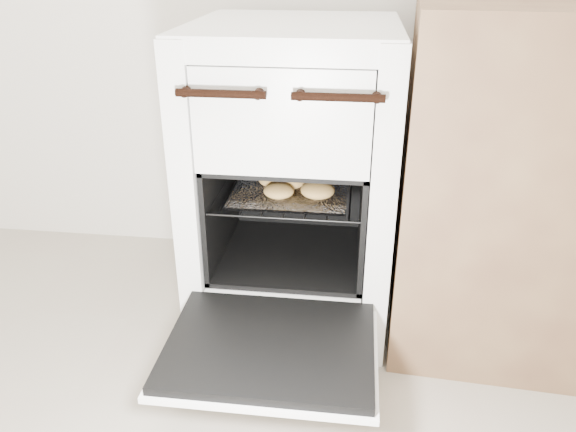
{
  "coord_description": "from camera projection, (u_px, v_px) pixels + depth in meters",
  "views": [
    {
      "loc": [
        0.33,
        -0.29,
        1.02
      ],
      "look_at": [
        0.16,
        1.06,
        0.37
      ],
      "focal_mm": 35.0,
      "sensor_mm": 36.0,
      "label": 1
    }
  ],
  "objects": [
    {
      "name": "baked_rolls",
      "position": [
        295.0,
        181.0,
        1.54
      ],
      "size": [
        0.24,
        0.24,
        0.04
      ],
      "color": "tan",
      "rests_on": "foil_sheet"
    },
    {
      "name": "oven_rack",
      "position": [
        291.0,
        190.0,
        1.56
      ],
      "size": [
        0.4,
        0.38,
        0.01
      ],
      "color": "black",
      "rests_on": "stove"
    },
    {
      "name": "oven_door",
      "position": [
        270.0,
        348.0,
        1.3
      ],
      "size": [
        0.49,
        0.38,
        0.03
      ],
      "color": "black",
      "rests_on": "stove"
    },
    {
      "name": "foil_sheet",
      "position": [
        290.0,
        191.0,
        1.54
      ],
      "size": [
        0.31,
        0.27,
        0.01
      ],
      "primitive_type": "cube",
      "color": "white",
      "rests_on": "oven_rack"
    },
    {
      "name": "stove",
      "position": [
        294.0,
        182.0,
        1.61
      ],
      "size": [
        0.55,
        0.61,
        0.84
      ],
      "color": "white",
      "rests_on": "ground"
    }
  ]
}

